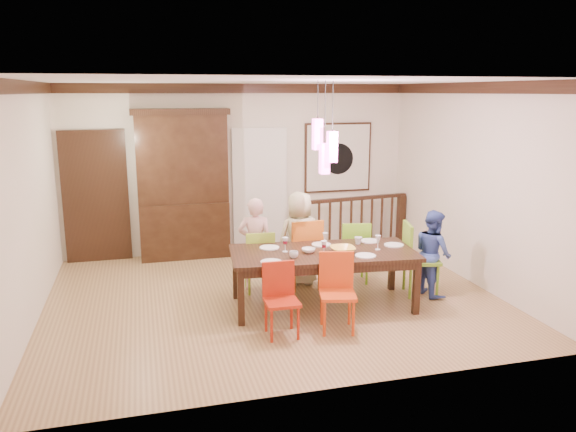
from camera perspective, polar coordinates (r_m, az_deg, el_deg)
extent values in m
plane|color=olive|center=(7.80, -1.53, -8.27)|extent=(6.00, 6.00, 0.00)
plane|color=white|center=(7.29, -1.67, 13.56)|extent=(6.00, 6.00, 0.00)
plane|color=beige|center=(9.83, -4.96, 4.78)|extent=(6.00, 0.00, 6.00)
plane|color=beige|center=(7.34, -25.04, 0.99)|extent=(0.00, 5.00, 5.00)
plane|color=beige|center=(8.59, 18.30, 3.07)|extent=(0.00, 5.00, 5.00)
cube|color=black|center=(9.73, -18.93, 1.68)|extent=(1.04, 0.07, 2.24)
cube|color=silver|center=(9.92, -2.89, 2.55)|extent=(0.97, 0.05, 2.22)
cube|color=black|center=(10.24, 5.08, 5.94)|extent=(1.25, 0.04, 1.25)
cube|color=silver|center=(10.22, 5.13, 5.92)|extent=(1.18, 0.02, 1.18)
cylinder|color=black|center=(10.21, 5.15, 5.80)|extent=(0.56, 0.01, 0.56)
cube|color=#FF4CC1|center=(7.04, 3.01, 8.29)|extent=(0.11, 0.11, 0.38)
cylinder|color=black|center=(7.02, 3.05, 11.71)|extent=(0.01, 0.01, 0.46)
cube|color=#FF4CC1|center=(7.01, 4.50, 7.02)|extent=(0.11, 0.11, 0.38)
cylinder|color=black|center=(6.98, 4.57, 11.07)|extent=(0.01, 0.01, 0.61)
cube|color=#FF4CC1|center=(7.05, 3.72, 5.83)|extent=(0.11, 0.11, 0.38)
cylinder|color=black|center=(7.00, 3.79, 10.47)|extent=(0.01, 0.01, 0.76)
cube|color=black|center=(7.29, 3.59, -3.77)|extent=(2.47, 1.31, 0.05)
cube|color=black|center=(7.58, -5.58, -6.14)|extent=(0.09, 0.09, 0.70)
cube|color=black|center=(8.21, 9.92, -4.80)|extent=(0.09, 0.09, 0.70)
cube|color=black|center=(6.73, -4.29, -8.58)|extent=(0.09, 0.09, 0.70)
cube|color=black|center=(7.43, 12.88, -6.81)|extent=(0.09, 0.09, 0.70)
cube|color=black|center=(7.75, 2.46, -3.34)|extent=(2.17, 0.26, 0.10)
cube|color=black|center=(6.88, 4.84, -5.45)|extent=(2.17, 0.26, 0.10)
cube|color=#8DB52E|center=(7.93, -2.98, -4.65)|extent=(0.42, 0.42, 0.04)
cube|color=#8DB52E|center=(7.86, -3.00, -2.99)|extent=(0.40, 0.06, 0.44)
cylinder|color=#8DB52E|center=(7.82, -3.89, -6.61)|extent=(0.03, 0.03, 0.42)
cylinder|color=#8DB52E|center=(7.88, -1.56, -6.42)|extent=(0.03, 0.03, 0.42)
cylinder|color=#8DB52E|center=(8.12, -4.33, -5.88)|extent=(0.03, 0.03, 0.42)
cylinder|color=#8DB52E|center=(8.18, -2.09, -5.71)|extent=(0.03, 0.03, 0.42)
cube|color=#B85A16|center=(8.05, 1.50, -3.88)|extent=(0.48, 0.48, 0.04)
cube|color=#B85A16|center=(7.98, 1.51, -1.99)|extent=(0.46, 0.07, 0.51)
cylinder|color=#B85A16|center=(7.91, 0.56, -6.11)|extent=(0.04, 0.04, 0.48)
cylinder|color=#B85A16|center=(8.01, 3.15, -5.88)|extent=(0.04, 0.04, 0.48)
cylinder|color=#B85A16|center=(8.25, -0.13, -5.31)|extent=(0.04, 0.04, 0.48)
cylinder|color=#B85A16|center=(8.35, 2.36, -5.10)|extent=(0.04, 0.04, 0.48)
cube|color=#6FB821|center=(8.36, 6.68, -3.66)|extent=(0.49, 0.49, 0.04)
cube|color=#6FB821|center=(8.30, 6.72, -2.01)|extent=(0.42, 0.12, 0.46)
cylinder|color=#6FB821|center=(8.22, 5.97, -5.61)|extent=(0.04, 0.04, 0.44)
cylinder|color=#6FB821|center=(8.34, 8.15, -5.39)|extent=(0.04, 0.04, 0.44)
cylinder|color=#6FB821|center=(8.52, 5.16, -4.93)|extent=(0.04, 0.04, 0.44)
cylinder|color=#6FB821|center=(8.64, 7.28, -4.73)|extent=(0.04, 0.04, 0.44)
cube|color=#A4210D|center=(6.50, -0.64, -8.75)|extent=(0.39, 0.39, 0.04)
cube|color=#A4210D|center=(6.42, -0.64, -6.86)|extent=(0.38, 0.04, 0.42)
cylinder|color=#A4210D|center=(6.41, -1.65, -11.10)|extent=(0.03, 0.03, 0.40)
cylinder|color=#A4210D|center=(6.48, 1.06, -10.82)|extent=(0.03, 0.03, 0.40)
cylinder|color=#A4210D|center=(6.69, -2.27, -10.07)|extent=(0.03, 0.03, 0.40)
cylinder|color=#A4210D|center=(6.76, 0.33, -9.82)|extent=(0.03, 0.03, 0.40)
cube|color=#C53D11|center=(6.66, 5.06, -7.98)|extent=(0.50, 0.50, 0.04)
cube|color=#C53D11|center=(6.57, 5.11, -5.97)|extent=(0.41, 0.13, 0.45)
cylinder|color=#C53D11|center=(6.54, 4.13, -10.48)|extent=(0.04, 0.04, 0.43)
cylinder|color=#C53D11|center=(6.65, 6.90, -10.14)|extent=(0.04, 0.04, 0.43)
cylinder|color=#C53D11|center=(6.83, 3.21, -9.43)|extent=(0.04, 0.04, 0.43)
cylinder|color=#C53D11|center=(6.94, 5.87, -9.13)|extent=(0.04, 0.04, 0.43)
cube|color=#6B9F24|center=(7.99, 13.40, -4.39)|extent=(0.55, 0.55, 0.04)
cube|color=#6B9F24|center=(7.91, 13.50, -2.50)|extent=(0.15, 0.46, 0.50)
cylinder|color=#6B9F24|center=(7.82, 12.74, -6.65)|extent=(0.04, 0.04, 0.48)
cylinder|color=#6B9F24|center=(8.00, 15.12, -6.35)|extent=(0.04, 0.04, 0.48)
cylinder|color=#6B9F24|center=(8.14, 11.54, -5.84)|extent=(0.04, 0.04, 0.48)
cylinder|color=#6B9F24|center=(8.30, 13.85, -5.58)|extent=(0.04, 0.04, 0.48)
cube|color=black|center=(9.68, -10.43, -1.39)|extent=(1.48, 0.44, 0.95)
cube|color=black|center=(9.48, -10.73, 5.78)|extent=(1.48, 0.40, 1.48)
cube|color=black|center=(9.67, -10.82, 5.91)|extent=(1.27, 0.02, 1.27)
cube|color=black|center=(9.42, -10.92, 10.38)|extent=(1.58, 0.44, 0.10)
cube|color=black|center=(9.67, 0.68, -1.28)|extent=(0.13, 0.13, 0.92)
cube|color=black|center=(10.40, 11.74, -0.55)|extent=(0.13, 0.13, 0.92)
cube|color=black|center=(9.89, 6.48, 1.74)|extent=(2.18, 0.36, 0.06)
cube|color=black|center=(10.09, 6.36, -3.17)|extent=(2.06, 0.32, 0.05)
imported|color=beige|center=(7.92, -3.34, -2.89)|extent=(0.56, 0.44, 1.33)
imported|color=beige|center=(8.12, 1.19, -2.32)|extent=(0.70, 0.48, 1.38)
imported|color=#3C55A8|center=(8.00, 14.50, -3.63)|extent=(0.49, 0.61, 1.20)
imported|color=gold|center=(7.23, 5.58, -3.42)|extent=(0.33, 0.33, 0.08)
imported|color=white|center=(7.21, 2.10, -3.52)|extent=(0.21, 0.21, 0.06)
imported|color=silver|center=(6.97, 0.59, -3.94)|extent=(0.14, 0.14, 0.09)
imported|color=silver|center=(7.64, 7.15, -2.50)|extent=(0.11, 0.11, 0.10)
cylinder|color=white|center=(7.41, -1.91, -3.23)|extent=(0.26, 0.26, 0.01)
cylinder|color=white|center=(7.56, 3.41, -2.91)|extent=(0.26, 0.26, 0.01)
cylinder|color=white|center=(7.82, 8.33, -2.51)|extent=(0.26, 0.26, 0.01)
cylinder|color=white|center=(6.80, -1.72, -4.69)|extent=(0.26, 0.26, 0.01)
cylinder|color=white|center=(7.11, 7.86, -4.02)|extent=(0.26, 0.26, 0.01)
cylinder|color=white|center=(7.66, 10.71, -2.91)|extent=(0.26, 0.26, 0.01)
cube|color=#D83359|center=(6.96, 4.03, -4.30)|extent=(0.18, 0.14, 0.01)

